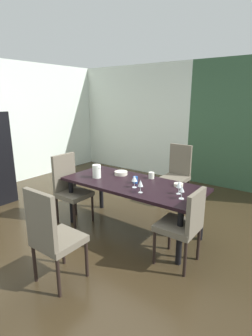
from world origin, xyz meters
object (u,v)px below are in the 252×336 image
at_px(wine_glass_front, 179,185).
at_px(pitcher_west, 97,171).
at_px(wine_glass_near_shelf, 182,190).
at_px(serving_bowl_south, 121,173).
at_px(serving_bowl_left, 178,185).
at_px(chair_left_near, 70,186).
at_px(cup_east, 135,180).
at_px(chair_head_near, 52,234).
at_px(wine_glass_center, 141,183).
at_px(wine_glass_right, 134,179).
at_px(chair_head_far, 177,172).
at_px(dining_table, 132,188).
at_px(cup_corner, 151,175).
at_px(chair_right_near, 184,223).

bearing_deg(wine_glass_front, pitcher_west, -175.51).
height_order(wine_glass_near_shelf, serving_bowl_south, wine_glass_near_shelf).
bearing_deg(serving_bowl_left, chair_left_near, -159.82).
relative_size(serving_bowl_south, cup_east, 2.10).
distance_m(wine_glass_front, serving_bowl_left, 0.32).
bearing_deg(chair_head_near, cup_east, 88.44).
distance_m(wine_glass_center, wine_glass_right, 0.20).
relative_size(chair_head_far, wine_glass_near_shelf, 6.84).
bearing_deg(dining_table, pitcher_west, -167.47).
xyz_separation_m(dining_table, serving_bowl_left, (0.58, 0.25, 0.10)).
distance_m(dining_table, wine_glass_near_shelf, 0.85).
distance_m(wine_glass_right, cup_corner, 0.48).
bearing_deg(cup_east, wine_glass_near_shelf, -11.71).
bearing_deg(pitcher_west, serving_bowl_south, 59.48).
distance_m(wine_glass_near_shelf, serving_bowl_left, 0.47).
bearing_deg(chair_head_far, pitcher_west, 69.56).
bearing_deg(pitcher_west, wine_glass_right, -2.31).
bearing_deg(wine_glass_right, chair_left_near, -171.48).
relative_size(dining_table, wine_glass_front, 11.79).
distance_m(wine_glass_near_shelf, wine_glass_right, 0.67).
bearing_deg(chair_left_near, chair_head_near, 41.13).
bearing_deg(cup_east, chair_right_near, -19.83).
height_order(chair_head_near, serving_bowl_south, chair_head_near).
distance_m(serving_bowl_south, cup_corner, 0.49).
xyz_separation_m(wine_glass_front, pitcher_west, (-1.27, -0.10, -0.02)).
distance_m(wine_glass_near_shelf, cup_east, 0.79).
xyz_separation_m(chair_left_near, wine_glass_front, (1.66, 0.29, 0.28)).
distance_m(chair_left_near, pitcher_west, 0.51).
relative_size(wine_glass_near_shelf, serving_bowl_left, 1.25).
xyz_separation_m(serving_bowl_left, serving_bowl_south, (-0.94, -0.04, 0.01)).
distance_m(dining_table, wine_glass_front, 0.74).
height_order(wine_glass_right, cup_corner, wine_glass_right).
bearing_deg(cup_corner, chair_left_near, -148.98).
relative_size(wine_glass_front, serving_bowl_left, 1.37).
height_order(chair_head_near, chair_right_near, chair_head_near).
distance_m(chair_head_far, wine_glass_center, 1.72).
height_order(chair_head_far, chair_left_near, same).
distance_m(serving_bowl_left, pitcher_west, 1.20).
xyz_separation_m(dining_table, chair_head_near, (0.01, -1.41, -0.08)).
bearing_deg(chair_head_near, wine_glass_center, 75.17).
height_order(chair_head_far, chair_right_near, chair_head_far).
height_order(dining_table, chair_head_near, chair_head_near).
height_order(wine_glass_right, cup_east, wine_glass_right).
xyz_separation_m(chair_head_far, cup_east, (0.03, -1.40, 0.21)).
bearing_deg(serving_bowl_south, dining_table, -30.12).
xyz_separation_m(cup_east, pitcher_west, (-0.60, -0.13, 0.05)).
bearing_deg(serving_bowl_south, cup_corner, 13.56).
xyz_separation_m(wine_glass_near_shelf, cup_east, (-0.77, 0.16, -0.07)).
xyz_separation_m(chair_head_near, wine_glass_near_shelf, (0.81, 1.26, 0.28)).
height_order(wine_glass_center, wine_glass_right, wine_glass_center).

